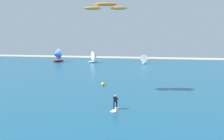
{
  "coord_description": "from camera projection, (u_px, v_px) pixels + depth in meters",
  "views": [
    {
      "loc": [
        6.89,
        -6.03,
        7.62
      ],
      "look_at": [
        0.38,
        20.18,
        4.28
      ],
      "focal_mm": 36.71,
      "sensor_mm": 36.0,
      "label": 1
    }
  ],
  "objects": [
    {
      "name": "ocean",
      "position": [
        140.0,
        72.0,
        57.87
      ],
      "size": [
        160.0,
        90.0,
        0.1
      ],
      "primitive_type": "cube",
      "color": "navy",
      "rests_on": "ground"
    },
    {
      "name": "kitesurfer",
      "position": [
        115.0,
        105.0,
        25.33
      ],
      "size": [
        0.71,
        1.96,
        1.67
      ],
      "color": "white",
      "rests_on": "ocean"
    },
    {
      "name": "kite",
      "position": [
        105.0,
        7.0,
        32.62
      ],
      "size": [
        6.42,
        3.3,
        0.93
      ],
      "color": "orange"
    },
    {
      "name": "sailboat_near_shore",
      "position": [
        57.0,
        55.0,
        84.24
      ],
      "size": [
        4.61,
        5.07,
        5.63
      ],
      "color": "maroon",
      "rests_on": "ocean"
    },
    {
      "name": "sailboat_center_horizon",
      "position": [
        144.0,
        59.0,
        78.39
      ],
      "size": [
        2.55,
        3.04,
        3.6
      ],
      "color": "silver",
      "rests_on": "ocean"
    },
    {
      "name": "sailboat_leading",
      "position": [
        95.0,
        57.0,
        82.33
      ],
      "size": [
        4.14,
        4.02,
        4.64
      ],
      "color": "white",
      "rests_on": "ocean"
    },
    {
      "name": "marker_buoy",
      "position": [
        103.0,
        84.0,
        39.18
      ],
      "size": [
        0.6,
        0.6,
        0.6
      ],
      "primitive_type": "sphere",
      "color": "yellow",
      "rests_on": "ocean"
    }
  ]
}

